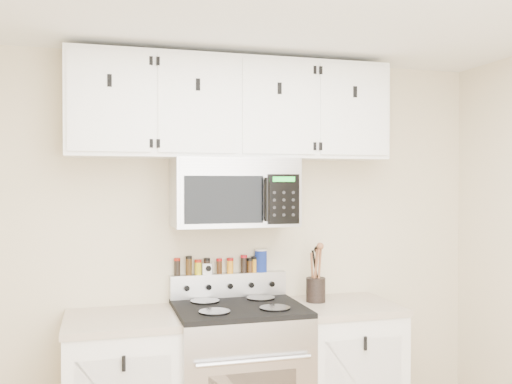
# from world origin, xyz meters

# --- Properties ---
(back_wall) EXTENTS (3.50, 0.01, 2.50)m
(back_wall) POSITION_xyz_m (0.00, 1.75, 1.25)
(back_wall) COLOR beige
(back_wall) RESTS_ON floor
(range) EXTENTS (0.76, 0.65, 1.10)m
(range) POSITION_xyz_m (0.00, 1.43, 0.49)
(range) COLOR #B7B7BA
(range) RESTS_ON floor
(base_cabinet_right) EXTENTS (0.64, 0.62, 0.92)m
(base_cabinet_right) POSITION_xyz_m (0.69, 1.45, 0.46)
(base_cabinet_right) COLOR white
(base_cabinet_right) RESTS_ON floor
(microwave) EXTENTS (0.76, 0.44, 0.42)m
(microwave) POSITION_xyz_m (0.00, 1.55, 1.63)
(microwave) COLOR #9E9EA3
(microwave) RESTS_ON back_wall
(upper_cabinets) EXTENTS (2.00, 0.35, 0.62)m
(upper_cabinets) POSITION_xyz_m (-0.00, 1.58, 2.15)
(upper_cabinets) COLOR white
(upper_cabinets) RESTS_ON back_wall
(utensil_crock) EXTENTS (0.12, 0.12, 0.36)m
(utensil_crock) POSITION_xyz_m (0.54, 1.53, 1.01)
(utensil_crock) COLOR black
(utensil_crock) RESTS_ON base_cabinet_right
(kitchen_timer) EXTENTS (0.07, 0.07, 0.07)m
(kitchen_timer) POSITION_xyz_m (-0.14, 1.71, 1.14)
(kitchen_timer) COLOR white
(kitchen_timer) RESTS_ON range
(salt_canister) EXTENTS (0.08, 0.08, 0.15)m
(salt_canister) POSITION_xyz_m (0.22, 1.71, 1.18)
(salt_canister) COLOR navy
(salt_canister) RESTS_ON range
(spice_jar_0) EXTENTS (0.04, 0.04, 0.11)m
(spice_jar_0) POSITION_xyz_m (-0.33, 1.71, 1.16)
(spice_jar_0) COLOR black
(spice_jar_0) RESTS_ON range
(spice_jar_1) EXTENTS (0.04, 0.04, 0.12)m
(spice_jar_1) POSITION_xyz_m (-0.26, 1.71, 1.16)
(spice_jar_1) COLOR #41290F
(spice_jar_1) RESTS_ON range
(spice_jar_2) EXTENTS (0.05, 0.05, 0.09)m
(spice_jar_2) POSITION_xyz_m (-0.20, 1.71, 1.15)
(spice_jar_2) COLOR gold
(spice_jar_2) RESTS_ON range
(spice_jar_3) EXTENTS (0.04, 0.04, 0.10)m
(spice_jar_3) POSITION_xyz_m (-0.14, 1.71, 1.15)
(spice_jar_3) COLOR black
(spice_jar_3) RESTS_ON range
(spice_jar_4) EXTENTS (0.04, 0.04, 0.10)m
(spice_jar_4) POSITION_xyz_m (-0.06, 1.71, 1.15)
(spice_jar_4) COLOR #39200D
(spice_jar_4) RESTS_ON range
(spice_jar_5) EXTENTS (0.04, 0.04, 0.10)m
(spice_jar_5) POSITION_xyz_m (0.01, 1.71, 1.15)
(spice_jar_5) COLOR orange
(spice_jar_5) RESTS_ON range
(spice_jar_6) EXTENTS (0.04, 0.04, 0.11)m
(spice_jar_6) POSITION_xyz_m (0.10, 1.71, 1.16)
(spice_jar_6) COLOR black
(spice_jar_6) RESTS_ON range
(spice_jar_7) EXTENTS (0.04, 0.04, 0.09)m
(spice_jar_7) POSITION_xyz_m (0.15, 1.71, 1.15)
(spice_jar_7) COLOR #462911
(spice_jar_7) RESTS_ON range
(spice_jar_8) EXTENTS (0.04, 0.04, 0.10)m
(spice_jar_8) POSITION_xyz_m (0.18, 1.71, 1.15)
(spice_jar_8) COLOR orange
(spice_jar_8) RESTS_ON range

